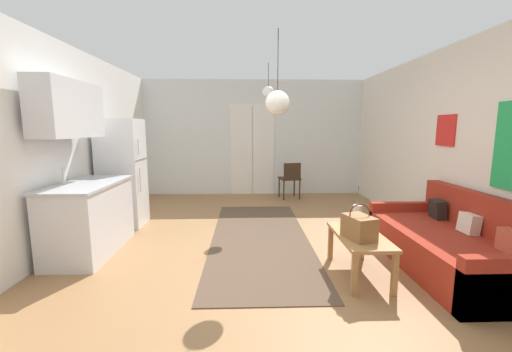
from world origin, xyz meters
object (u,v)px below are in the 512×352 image
Objects in this scene: handbag at (359,227)px; bamboo_vase at (357,216)px; pendant_lamp_near at (278,103)px; refrigerator at (122,173)px; couch at (452,246)px; coffee_table at (360,241)px; pendant_lamp_far at (268,92)px; accent_chair at (290,178)px.

bamboo_vase is at bearing 73.14° from handbag.
pendant_lamp_near is (-0.77, 0.64, 1.26)m from handbag.
refrigerator reaches higher than bamboo_vase.
coffee_table is at bearing -173.60° from couch.
couch is 3.50m from pendant_lamp_far.
bamboo_vase is 1.56m from pendant_lamp_near.
accent_chair is 3.48m from pendant_lamp_near.
couch is 2.50m from pendant_lamp_near.
handbag is 0.40× the size of pendant_lamp_near.
coffee_table is 3.68m from refrigerator.
accent_chair is (-1.30, 3.55, 0.21)m from couch.
coffee_table is 1.14× the size of accent_chair.
pendant_lamp_far is at bearing 54.20° from accent_chair.
coffee_table is 3.08m from pendant_lamp_far.
handbag is 0.63× the size of pendant_lamp_far.
handbag is (-0.12, -0.39, -0.00)m from bamboo_vase.
refrigerator is 2.73m from pendant_lamp_far.
couch is 4.60m from refrigerator.
couch is 1.20m from handbag.
refrigerator is 3.45m from accent_chair.
pendant_lamp_far reaches higher than handbag.
couch is 1.10m from coffee_table.
pendant_lamp_near is (-0.89, 0.25, 1.26)m from bamboo_vase.
couch is 1.08m from bamboo_vase.
couch is at bearing -50.48° from pendant_lamp_far.
accent_chair is 0.85× the size of pendant_lamp_near.
refrigerator is 2.10× the size of accent_chair.
bamboo_vase is at bearing 83.38° from accent_chair.
coffee_table is 3.68m from accent_chair.
coffee_table is 1.74m from pendant_lamp_near.
handbag is at bearing -115.75° from coffee_table.
refrigerator is 1.79× the size of pendant_lamp_near.
accent_chair is at bearing 92.42° from handbag.
refrigerator is at bearing 149.09° from coffee_table.
pendant_lamp_near reaches higher than refrigerator.
pendant_lamp_near is 1.91m from pendant_lamp_far.
bamboo_vase is (0.06, 0.27, 0.19)m from coffee_table.
pendant_lamp_near and pendant_lamp_far have the same top height.
coffee_table is 0.34m from bamboo_vase.
coffee_table is 1.55× the size of pendant_lamp_far.
pendant_lamp_near is at bearing 164.37° from bamboo_vase.
coffee_table is at bearing 82.06° from accent_chair.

